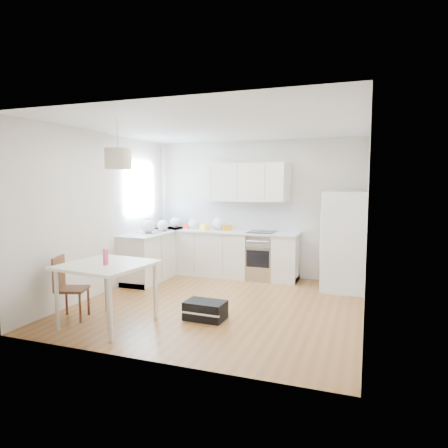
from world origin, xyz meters
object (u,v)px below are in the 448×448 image
object	(u,v)px
dining_chair	(73,288)
gym_bag	(205,310)
dining_table	(107,270)

from	to	relation	value
dining_chair	gym_bag	distance (m)	1.85
dining_table	dining_chair	distance (m)	0.67
dining_table	dining_chair	bearing A→B (deg)	-176.51
dining_table	gym_bag	xyz separation A→B (m)	(1.13, 0.63, -0.60)
dining_chair	gym_bag	size ratio (longest dim) A/B	1.60
gym_bag	dining_chair	bearing A→B (deg)	-158.51
dining_table	gym_bag	size ratio (longest dim) A/B	2.13
dining_chair	gym_bag	bearing A→B (deg)	0.33
dining_chair	dining_table	bearing A→B (deg)	-21.90
dining_table	gym_bag	distance (m)	1.42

